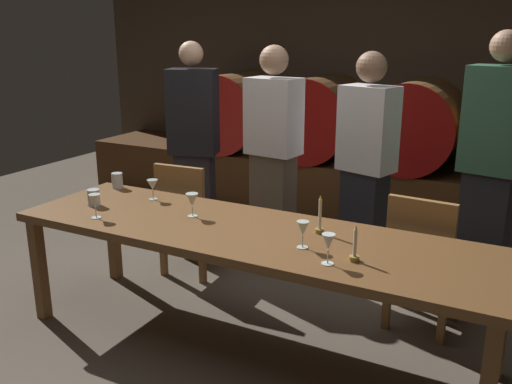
{
  "coord_description": "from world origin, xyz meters",
  "views": [
    {
      "loc": [
        1.57,
        -2.74,
        1.81
      ],
      "look_at": [
        0.03,
        0.18,
        0.84
      ],
      "focal_mm": 38.81,
      "sensor_mm": 36.0,
      "label": 1
    }
  ],
  "objects": [
    {
      "name": "wine_barrel_center_right",
      "position": [
        0.49,
        2.55,
        0.96
      ],
      "size": [
        0.84,
        0.95,
        0.84
      ],
      "color": "brown",
      "rests_on": "barrel_shelf"
    },
    {
      "name": "cup_left",
      "position": [
        -1.08,
        0.17,
        0.78
      ],
      "size": [
        0.08,
        0.08,
        0.11
      ],
      "primitive_type": "cylinder",
      "color": "silver",
      "rests_on": "dining_table"
    },
    {
      "name": "chair_right",
      "position": [
        1.01,
        0.49,
        0.49
      ],
      "size": [
        0.43,
        0.43,
        0.88
      ],
      "rotation": [
        0.0,
        0.0,
        3.07
      ],
      "color": "olive",
      "rests_on": "ground"
    },
    {
      "name": "wine_barrel_far_left",
      "position": [
        -1.44,
        2.55,
        0.96
      ],
      "size": [
        0.84,
        0.95,
        0.84
      ],
      "color": "brown",
      "rests_on": "barrel_shelf"
    },
    {
      "name": "wine_glass_center",
      "position": [
        -0.25,
        -0.11,
        0.83
      ],
      "size": [
        0.08,
        0.08,
        0.14
      ],
      "color": "silver",
      "rests_on": "dining_table"
    },
    {
      "name": "wine_glass_far_left",
      "position": [
        -0.75,
        -0.4,
        0.83
      ],
      "size": [
        0.07,
        0.07,
        0.15
      ],
      "color": "silver",
      "rests_on": "dining_table"
    },
    {
      "name": "candle_left",
      "position": [
        0.53,
        -0.02,
        0.79
      ],
      "size": [
        0.05,
        0.05,
        0.22
      ],
      "color": "olive",
      "rests_on": "dining_table"
    },
    {
      "name": "candle_right",
      "position": [
        0.82,
        -0.3,
        0.78
      ],
      "size": [
        0.05,
        0.05,
        0.19
      ],
      "color": "olive",
      "rests_on": "dining_table"
    },
    {
      "name": "barrel_shelf",
      "position": [
        0.0,
        2.55,
        0.27
      ],
      "size": [
        6.32,
        0.9,
        0.54
      ],
      "primitive_type": "cube",
      "color": "#4C2D16",
      "rests_on": "ground"
    },
    {
      "name": "chair_left",
      "position": [
        -0.72,
        0.5,
        0.49
      ],
      "size": [
        0.43,
        0.43,
        0.88
      ],
      "rotation": [
        0.0,
        0.0,
        3.21
      ],
      "color": "olive",
      "rests_on": "ground"
    },
    {
      "name": "cup_right",
      "position": [
        -0.94,
        -0.22,
        0.78
      ],
      "size": [
        0.08,
        0.08,
        0.11
      ],
      "primitive_type": "cylinder",
      "color": "silver",
      "rests_on": "dining_table"
    },
    {
      "name": "wine_barrel_center_left",
      "position": [
        -0.47,
        2.55,
        0.96
      ],
      "size": [
        0.84,
        0.95,
        0.84
      ],
      "color": "brown",
      "rests_on": "barrel_shelf"
    },
    {
      "name": "wine_glass_right",
      "position": [
        0.53,
        -0.26,
        0.83
      ],
      "size": [
        0.07,
        0.07,
        0.14
      ],
      "color": "silver",
      "rests_on": "dining_table"
    },
    {
      "name": "wine_glass_far_right",
      "position": [
        0.72,
        -0.4,
        0.84
      ],
      "size": [
        0.07,
        0.07,
        0.15
      ],
      "color": "white",
      "rests_on": "dining_table"
    },
    {
      "name": "wine_glass_left",
      "position": [
        -0.68,
        0.06,
        0.82
      ],
      "size": [
        0.07,
        0.07,
        0.14
      ],
      "color": "silver",
      "rests_on": "dining_table"
    },
    {
      "name": "dining_table",
      "position": [
        0.16,
        -0.16,
        0.66
      ],
      "size": [
        2.84,
        0.81,
        0.73
      ],
      "color": "brown",
      "rests_on": "ground"
    },
    {
      "name": "guest_center_right",
      "position": [
        0.46,
        1.05,
        0.86
      ],
      "size": [
        0.43,
        0.34,
        1.68
      ],
      "rotation": [
        0.0,
        0.0,
        2.86
      ],
      "color": "black",
      "rests_on": "ground"
    },
    {
      "name": "ground_plane",
      "position": [
        0.0,
        0.0,
        0.0
      ],
      "size": [
        9.12,
        9.12,
        0.0
      ],
      "primitive_type": "plane",
      "color": "brown"
    },
    {
      "name": "guest_center_left",
      "position": [
        -0.19,
        0.87,
        0.88
      ],
      "size": [
        0.4,
        0.28,
        1.71
      ],
      "rotation": [
        0.0,
        0.0,
        3.03
      ],
      "color": "brown",
      "rests_on": "ground"
    },
    {
      "name": "back_wall",
      "position": [
        0.0,
        3.1,
        1.45
      ],
      "size": [
        7.02,
        0.24,
        2.9
      ],
      "primitive_type": "cube",
      "color": "#473A2D",
      "rests_on": "ground"
    },
    {
      "name": "guest_far_left",
      "position": [
        -0.93,
        0.92,
        0.89
      ],
      "size": [
        0.44,
        0.35,
        1.73
      ],
      "rotation": [
        0.0,
        0.0,
        3.47
      ],
      "color": "black",
      "rests_on": "ground"
    },
    {
      "name": "guest_far_right",
      "position": [
        1.3,
        1.0,
        0.93
      ],
      "size": [
        0.42,
        0.31,
        1.82
      ],
      "rotation": [
        0.0,
        0.0,
        2.95
      ],
      "color": "black",
      "rests_on": "ground"
    }
  ]
}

